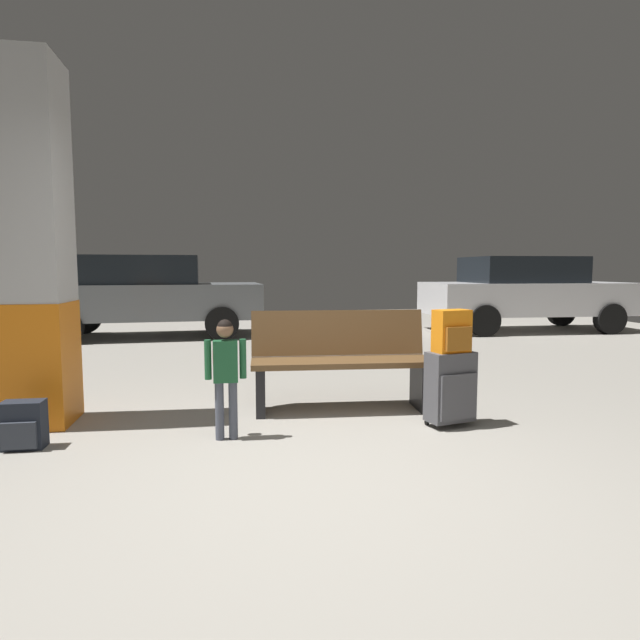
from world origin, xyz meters
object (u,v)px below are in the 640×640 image
(bench, at_px, (340,361))
(backpack_bright, at_px, (452,332))
(backpack_dark_floor, at_px, (23,425))
(parked_car_side, at_px, (525,292))
(child, at_px, (225,366))
(structural_pillar, at_px, (29,247))
(parked_car_far, at_px, (147,294))
(suitcase, at_px, (451,387))

(bench, height_order, backpack_bright, backpack_bright)
(backpack_dark_floor, bearing_deg, parked_car_side, 39.24)
(child, distance_m, parked_car_side, 8.56)
(structural_pillar, height_order, bench, structural_pillar)
(parked_car_far, xyz_separation_m, parked_car_side, (7.50, -0.28, 0.00))
(parked_car_side, bearing_deg, structural_pillar, -144.32)
(bench, relative_size, backpack_dark_floor, 4.79)
(backpack_bright, xyz_separation_m, parked_car_far, (-3.28, 6.33, 0.03))
(suitcase, distance_m, backpack_bright, 0.45)
(backpack_bright, relative_size, parked_car_side, 0.08)
(backpack_dark_floor, xyz_separation_m, parked_car_side, (7.42, 6.06, 0.64))
(child, distance_m, backpack_dark_floor, 1.46)
(backpack_bright, bearing_deg, backpack_dark_floor, -179.86)
(child, bearing_deg, parked_car_side, 45.37)
(bench, distance_m, child, 1.25)
(backpack_bright, xyz_separation_m, child, (-1.78, -0.04, -0.22))
(suitcase, distance_m, child, 1.80)
(backpack_bright, bearing_deg, bench, 138.63)
(backpack_dark_floor, bearing_deg, parked_car_far, 90.73)
(parked_car_side, bearing_deg, suitcase, -124.93)
(child, height_order, backpack_dark_floor, child)
(parked_car_far, bearing_deg, backpack_dark_floor, -89.27)
(structural_pillar, xyz_separation_m, bench, (2.55, 0.04, -1.00))
(suitcase, bearing_deg, bench, 138.65)
(backpack_dark_floor, bearing_deg, backpack_bright, 0.14)
(suitcase, bearing_deg, child, -178.85)
(suitcase, distance_m, parked_car_far, 7.14)
(structural_pillar, distance_m, child, 1.90)
(bench, distance_m, suitcase, 1.03)
(bench, bearing_deg, backpack_bright, -41.37)
(structural_pillar, relative_size, suitcase, 4.82)
(child, xyz_separation_m, parked_car_side, (6.01, 6.09, 0.25))
(structural_pillar, bearing_deg, bench, 0.87)
(child, xyz_separation_m, parked_car_far, (-1.49, 6.36, 0.25))
(structural_pillar, distance_m, backpack_dark_floor, 1.44)
(parked_car_far, relative_size, parked_car_side, 1.01)
(structural_pillar, xyz_separation_m, backpack_dark_floor, (0.12, -0.64, -1.28))
(child, relative_size, parked_car_side, 0.22)
(suitcase, relative_size, parked_car_far, 0.14)
(suitcase, xyz_separation_m, backpack_bright, (-0.00, -0.00, 0.45))
(backpack_bright, height_order, parked_car_side, parked_car_side)
(structural_pillar, bearing_deg, suitcase, -10.85)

